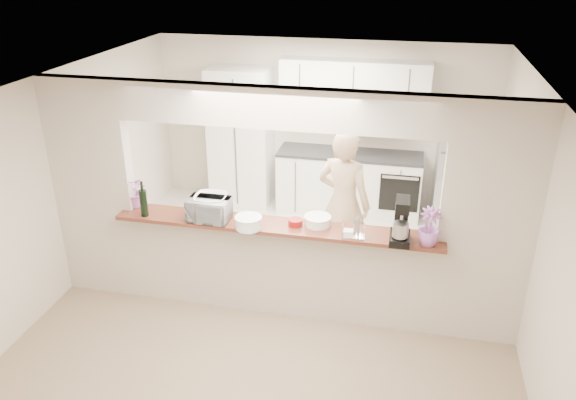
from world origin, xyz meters
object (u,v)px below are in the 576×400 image
(toaster_oven, at_px, (209,210))
(refrigerator, at_px, (463,168))
(person, at_px, (344,205))
(stand_mixer, at_px, (401,222))

(toaster_oven, bearing_deg, refrigerator, 45.65)
(toaster_oven, xyz_separation_m, person, (1.28, 1.06, -0.30))
(toaster_oven, distance_m, person, 1.68)
(person, bearing_deg, stand_mixer, 140.27)
(refrigerator, height_order, person, person)
(refrigerator, distance_m, stand_mixer, 2.93)
(stand_mixer, bearing_deg, refrigerator, 73.97)
(refrigerator, xyz_separation_m, toaster_oven, (-2.75, -2.75, 0.36))
(stand_mixer, xyz_separation_m, person, (-0.67, 1.09, -0.38))
(toaster_oven, height_order, stand_mixer, stand_mixer)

